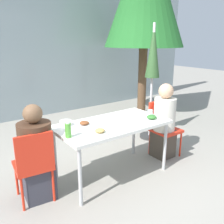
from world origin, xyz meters
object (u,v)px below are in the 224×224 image
at_px(bottle, 68,130).
at_px(drinking_cup, 150,113).
at_px(person_left, 37,156).
at_px(closed_umbrella, 153,61).
at_px(person_right, 164,123).
at_px(salad_bowl, 66,123).
at_px(chair_right, 162,124).
at_px(chair_left, 34,162).

relative_size(bottle, drinking_cup, 2.15).
xyz_separation_m(person_left, closed_umbrella, (2.36, 0.56, 0.90)).
relative_size(person_right, salad_bowl, 7.92).
bearing_deg(person_left, drinking_cup, 0.36).
bearing_deg(person_right, chair_right, -121.93).
distance_m(chair_right, salad_bowl, 1.60).
bearing_deg(bottle, chair_left, 159.00).
bearing_deg(chair_left, salad_bowl, 31.14).
height_order(person_left, salad_bowl, person_left).
relative_size(person_left, bottle, 6.23).
xyz_separation_m(person_left, salad_bowl, (0.46, 0.17, 0.26)).
bearing_deg(bottle, closed_umbrella, 20.66).
relative_size(drinking_cup, salad_bowl, 0.57).
bearing_deg(salad_bowl, person_right, -10.88).
distance_m(closed_umbrella, drinking_cup, 1.21).
distance_m(closed_umbrella, bottle, 2.27).
bearing_deg(closed_umbrella, chair_right, -119.02).
bearing_deg(closed_umbrella, salad_bowl, -168.29).
bearing_deg(drinking_cup, person_right, 6.67).
bearing_deg(person_right, closed_umbrella, -118.51).
height_order(drinking_cup, salad_bowl, drinking_cup).
xyz_separation_m(chair_left, bottle, (0.36, -0.14, 0.33)).
xyz_separation_m(drinking_cup, salad_bowl, (-1.16, 0.33, -0.01)).
height_order(chair_left, closed_umbrella, closed_umbrella).
bearing_deg(chair_left, drinking_cup, 3.09).
bearing_deg(person_right, drinking_cup, 7.65).
bearing_deg(closed_umbrella, drinking_cup, -135.57).
relative_size(chair_left, drinking_cup, 10.21).
distance_m(person_right, closed_umbrella, 1.17).
bearing_deg(drinking_cup, chair_right, 16.62).
height_order(closed_umbrella, drinking_cup, closed_umbrella).
height_order(closed_umbrella, bottle, closed_umbrella).
height_order(person_right, salad_bowl, person_right).
xyz_separation_m(person_right, closed_umbrella, (0.39, 0.68, 0.87)).
height_order(person_left, closed_umbrella, closed_umbrella).
bearing_deg(chair_left, person_right, 4.79).
distance_m(bottle, salad_bowl, 0.41).
distance_m(person_left, bottle, 0.49).
xyz_separation_m(person_left, chair_right, (2.02, -0.04, -0.02)).
distance_m(chair_right, person_right, 0.11).
relative_size(person_right, closed_umbrella, 0.57).
bearing_deg(person_right, person_left, -2.60).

